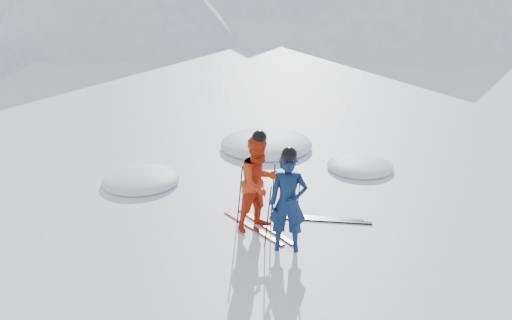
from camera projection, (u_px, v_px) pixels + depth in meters
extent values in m
plane|color=white|center=(355.00, 213.00, 10.51)|extent=(160.00, 160.00, 0.00)
imported|color=#0B1F46|center=(288.00, 203.00, 8.92)|extent=(0.73, 0.60, 1.72)
imported|color=red|center=(259.00, 183.00, 9.64)|extent=(1.04, 0.93, 1.76)
cylinder|color=black|center=(268.00, 217.00, 9.08)|extent=(0.12, 0.08, 1.14)
cylinder|color=black|center=(297.00, 211.00, 9.30)|extent=(0.12, 0.07, 1.14)
cylinder|color=black|center=(240.00, 195.00, 9.90)|extent=(0.12, 0.09, 1.17)
cylinder|color=black|center=(273.00, 194.00, 9.95)|extent=(0.12, 0.08, 1.17)
cube|color=black|center=(253.00, 228.00, 9.91)|extent=(0.76, 1.59, 0.03)
cube|color=black|center=(265.00, 226.00, 9.97)|extent=(0.65, 1.63, 0.03)
cube|color=black|center=(318.00, 218.00, 10.29)|extent=(1.58, 0.80, 0.03)
cube|color=black|center=(326.00, 221.00, 10.18)|extent=(1.60, 0.75, 0.03)
ellipsoid|color=white|center=(141.00, 183.00, 11.94)|extent=(1.70, 1.70, 0.37)
ellipsoid|color=white|center=(360.00, 169.00, 12.76)|extent=(1.55, 1.55, 0.34)
ellipsoid|color=white|center=(266.00, 148.00, 14.18)|extent=(2.41, 2.41, 0.53)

